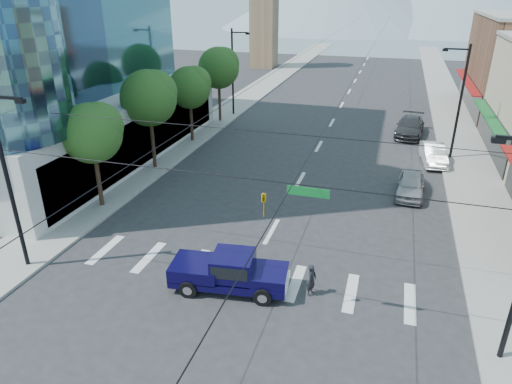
# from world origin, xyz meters

# --- Properties ---
(ground) EXTENTS (160.00, 160.00, 0.00)m
(ground) POSITION_xyz_m (0.00, 0.00, 0.00)
(ground) COLOR #28282B
(ground) RESTS_ON ground
(sidewalk_left) EXTENTS (4.00, 120.00, 0.15)m
(sidewalk_left) POSITION_xyz_m (-12.00, 40.00, 0.07)
(sidewalk_left) COLOR gray
(sidewalk_left) RESTS_ON ground
(sidewalk_right) EXTENTS (4.00, 120.00, 0.15)m
(sidewalk_right) POSITION_xyz_m (12.00, 40.00, 0.07)
(sidewalk_right) COLOR gray
(sidewalk_right) RESTS_ON ground
(clock_tower) EXTENTS (4.80, 4.80, 20.40)m
(clock_tower) POSITION_xyz_m (-16.50, 62.00, 10.64)
(clock_tower) COLOR #8C6B4C
(clock_tower) RESTS_ON ground
(tree_near) EXTENTS (3.65, 3.64, 6.71)m
(tree_near) POSITION_xyz_m (-11.07, 6.10, 4.99)
(tree_near) COLOR black
(tree_near) RESTS_ON ground
(tree_midnear) EXTENTS (4.09, 4.09, 7.52)m
(tree_midnear) POSITION_xyz_m (-11.07, 13.10, 5.59)
(tree_midnear) COLOR black
(tree_midnear) RESTS_ON ground
(tree_midfar) EXTENTS (3.65, 3.64, 6.71)m
(tree_midfar) POSITION_xyz_m (-11.07, 20.10, 4.99)
(tree_midfar) COLOR black
(tree_midfar) RESTS_ON ground
(tree_far) EXTENTS (4.09, 4.09, 7.52)m
(tree_far) POSITION_xyz_m (-11.07, 27.10, 5.59)
(tree_far) COLOR black
(tree_far) RESTS_ON ground
(signal_rig) EXTENTS (21.80, 0.20, 9.00)m
(signal_rig) POSITION_xyz_m (0.19, -1.00, 4.64)
(signal_rig) COLOR black
(signal_rig) RESTS_ON ground
(lamp_pole_nw) EXTENTS (2.00, 0.25, 9.00)m
(lamp_pole_nw) POSITION_xyz_m (-10.67, 30.00, 4.94)
(lamp_pole_nw) COLOR black
(lamp_pole_nw) RESTS_ON ground
(lamp_pole_ne) EXTENTS (2.00, 0.25, 9.00)m
(lamp_pole_ne) POSITION_xyz_m (10.67, 22.00, 4.94)
(lamp_pole_ne) COLOR black
(lamp_pole_ne) RESTS_ON ground
(pickup_truck) EXTENTS (5.65, 2.66, 1.85)m
(pickup_truck) POSITION_xyz_m (-0.48, 0.21, 0.96)
(pickup_truck) COLOR #0C0738
(pickup_truck) RESTS_ON ground
(pedestrian) EXTENTS (0.51, 0.65, 1.55)m
(pedestrian) POSITION_xyz_m (3.25, 0.89, 0.77)
(pedestrian) COLOR black
(pedestrian) RESTS_ON ground
(parked_car_near) EXTENTS (2.06, 4.55, 1.52)m
(parked_car_near) POSITION_xyz_m (7.60, 13.57, 0.76)
(parked_car_near) COLOR #A3A2A7
(parked_car_near) RESTS_ON ground
(parked_car_mid) EXTENTS (2.09, 4.77, 1.53)m
(parked_car_mid) POSITION_xyz_m (9.36, 20.49, 0.76)
(parked_car_mid) COLOR white
(parked_car_mid) RESTS_ON ground
(parked_car_far) EXTENTS (2.92, 6.02, 1.69)m
(parked_car_far) POSITION_xyz_m (7.60, 27.73, 0.84)
(parked_car_far) COLOR #323335
(parked_car_far) RESTS_ON ground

